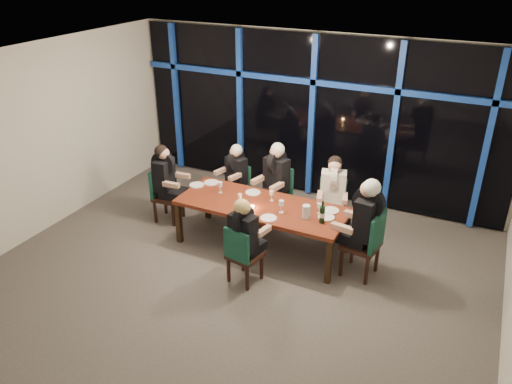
# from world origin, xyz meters

# --- Properties ---
(room) EXTENTS (7.04, 7.00, 3.02)m
(room) POSITION_xyz_m (0.00, 0.00, 2.02)
(room) COLOR #5D5652
(room) RESTS_ON ground
(window_wall) EXTENTS (6.86, 0.43, 2.94)m
(window_wall) POSITION_xyz_m (0.01, 2.93, 1.55)
(window_wall) COLOR black
(window_wall) RESTS_ON ground
(dining_table) EXTENTS (2.60, 1.00, 0.75)m
(dining_table) POSITION_xyz_m (0.00, 0.80, 0.68)
(dining_table) COLOR maroon
(dining_table) RESTS_ON ground
(chair_far_left) EXTENTS (0.49, 0.49, 0.86)m
(chair_far_left) POSITION_xyz_m (-0.90, 1.73, 0.48)
(chair_far_left) COLOR black
(chair_far_left) RESTS_ON ground
(chair_far_mid) EXTENTS (0.55, 0.55, 0.97)m
(chair_far_mid) POSITION_xyz_m (-0.13, 1.72, 0.54)
(chair_far_mid) COLOR black
(chair_far_mid) RESTS_ON ground
(chair_far_right) EXTENTS (0.54, 0.54, 0.94)m
(chair_far_right) POSITION_xyz_m (0.84, 1.69, 0.52)
(chair_far_right) COLOR black
(chair_far_right) RESTS_ON ground
(chair_end_left) EXTENTS (0.47, 0.47, 0.94)m
(chair_end_left) POSITION_xyz_m (-1.89, 0.88, 0.52)
(chair_end_left) COLOR black
(chair_end_left) RESTS_ON ground
(chair_end_right) EXTENTS (0.54, 0.54, 1.03)m
(chair_end_right) POSITION_xyz_m (1.66, 0.75, 0.58)
(chair_end_right) COLOR black
(chair_end_right) RESTS_ON ground
(chair_near_mid) EXTENTS (0.48, 0.48, 0.89)m
(chair_near_mid) POSITION_xyz_m (0.16, -0.18, 0.50)
(chair_near_mid) COLOR black
(chair_near_mid) RESTS_ON ground
(diner_far_left) EXTENTS (0.50, 0.58, 0.83)m
(diner_far_left) POSITION_xyz_m (-0.92, 1.67, 0.82)
(diner_far_left) COLOR black
(diner_far_left) RESTS_ON ground
(diner_far_mid) EXTENTS (0.55, 0.65, 0.94)m
(diner_far_mid) POSITION_xyz_m (-0.15, 1.64, 0.92)
(diner_far_mid) COLOR black
(diner_far_mid) RESTS_ON ground
(diner_far_right) EXTENTS (0.54, 0.63, 0.91)m
(diner_far_right) POSITION_xyz_m (0.86, 1.61, 0.90)
(diner_far_right) COLOR silver
(diner_far_right) RESTS_ON ground
(diner_end_left) EXTENTS (0.60, 0.49, 0.91)m
(diner_end_left) POSITION_xyz_m (-1.81, 0.88, 0.89)
(diner_end_left) COLOR black
(diner_end_left) RESTS_ON ground
(diner_end_right) EXTENTS (0.67, 0.55, 1.01)m
(diner_end_right) POSITION_xyz_m (1.57, 0.76, 0.99)
(diner_end_right) COLOR black
(diner_end_right) RESTS_ON ground
(diner_near_mid) EXTENTS (0.49, 0.59, 0.87)m
(diner_near_mid) POSITION_xyz_m (0.17, -0.11, 0.86)
(diner_near_mid) COLOR black
(diner_near_mid) RESTS_ON ground
(plate_far_left) EXTENTS (0.24, 0.24, 0.01)m
(plate_far_left) POSITION_xyz_m (-1.08, 1.12, 0.76)
(plate_far_left) COLOR white
(plate_far_left) RESTS_ON dining_table
(plate_far_mid) EXTENTS (0.24, 0.24, 0.01)m
(plate_far_mid) POSITION_xyz_m (-0.30, 1.10, 0.76)
(plate_far_mid) COLOR white
(plate_far_mid) RESTS_ON dining_table
(plate_far_right) EXTENTS (0.24, 0.24, 0.01)m
(plate_far_right) POSITION_xyz_m (1.01, 1.07, 0.76)
(plate_far_right) COLOR white
(plate_far_right) RESTS_ON dining_table
(plate_end_left) EXTENTS (0.24, 0.24, 0.01)m
(plate_end_left) POSITION_xyz_m (-1.25, 0.94, 0.76)
(plate_end_left) COLOR white
(plate_end_left) RESTS_ON dining_table
(plate_end_right) EXTENTS (0.24, 0.24, 0.01)m
(plate_end_right) POSITION_xyz_m (1.02, 0.84, 0.76)
(plate_end_right) COLOR white
(plate_end_right) RESTS_ON dining_table
(plate_near_mid) EXTENTS (0.24, 0.24, 0.01)m
(plate_near_mid) POSITION_xyz_m (0.28, 0.45, 0.76)
(plate_near_mid) COLOR white
(plate_near_mid) RESTS_ON dining_table
(wine_bottle) EXTENTS (0.08, 0.08, 0.34)m
(wine_bottle) POSITION_xyz_m (1.00, 0.67, 0.88)
(wine_bottle) COLOR black
(wine_bottle) RESTS_ON dining_table
(water_pitcher) EXTENTS (0.13, 0.11, 0.20)m
(water_pitcher) POSITION_xyz_m (0.75, 0.70, 0.85)
(water_pitcher) COLOR silver
(water_pitcher) RESTS_ON dining_table
(tea_light) EXTENTS (0.05, 0.05, 0.03)m
(tea_light) POSITION_xyz_m (-0.08, 0.65, 0.77)
(tea_light) COLOR #F7A24A
(tea_light) RESTS_ON dining_table
(wine_glass_a) EXTENTS (0.06, 0.06, 0.16)m
(wine_glass_a) POSITION_xyz_m (-0.32, 0.70, 0.86)
(wine_glass_a) COLOR silver
(wine_glass_a) RESTS_ON dining_table
(wine_glass_b) EXTENTS (0.06, 0.06, 0.16)m
(wine_glass_b) POSITION_xyz_m (0.08, 0.99, 0.87)
(wine_glass_b) COLOR white
(wine_glass_b) RESTS_ON dining_table
(wine_glass_c) EXTENTS (0.08, 0.08, 0.20)m
(wine_glass_c) POSITION_xyz_m (0.37, 0.70, 0.89)
(wine_glass_c) COLOR silver
(wine_glass_c) RESTS_ON dining_table
(wine_glass_d) EXTENTS (0.07, 0.07, 0.18)m
(wine_glass_d) POSITION_xyz_m (-0.77, 0.88, 0.88)
(wine_glass_d) COLOR silver
(wine_glass_d) RESTS_ON dining_table
(wine_glass_e) EXTENTS (0.06, 0.06, 0.16)m
(wine_glass_e) POSITION_xyz_m (0.87, 0.92, 0.87)
(wine_glass_e) COLOR silver
(wine_glass_e) RESTS_ON dining_table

